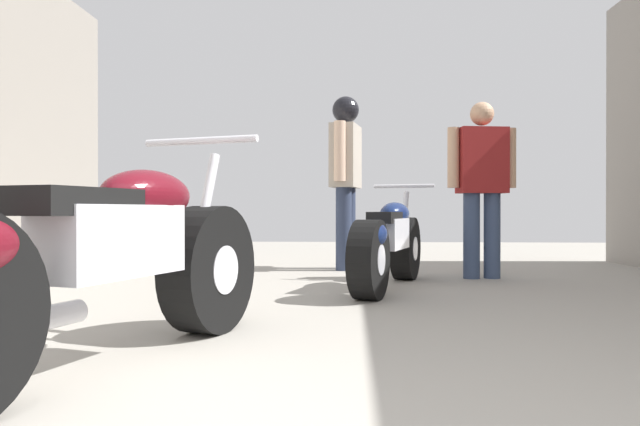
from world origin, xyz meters
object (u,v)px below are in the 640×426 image
(motorcycle_black_naked, at_px, (388,244))
(mechanic_with_helmet, at_px, (346,166))
(motorcycle_maroon_cruiser, at_px, (104,264))
(mechanic_in_blue, at_px, (482,179))

(motorcycle_black_naked, distance_m, mechanic_with_helmet, 1.73)
(motorcycle_maroon_cruiser, relative_size, mechanic_in_blue, 1.29)
(mechanic_in_blue, height_order, mechanic_with_helmet, mechanic_with_helmet)
(motorcycle_maroon_cruiser, height_order, mechanic_in_blue, mechanic_in_blue)
(motorcycle_black_naked, bearing_deg, mechanic_with_helmet, 102.84)
(motorcycle_maroon_cruiser, relative_size, mechanic_with_helmet, 1.14)
(motorcycle_black_naked, relative_size, mechanic_with_helmet, 0.99)
(motorcycle_maroon_cruiser, relative_size, motorcycle_black_naked, 1.15)
(motorcycle_maroon_cruiser, bearing_deg, mechanic_in_blue, 56.30)
(motorcycle_black_naked, distance_m, mechanic_in_blue, 1.31)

